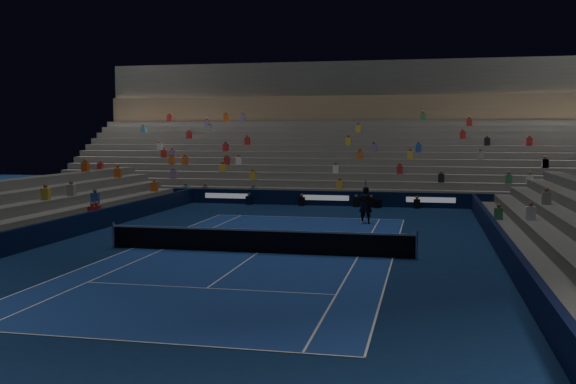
{
  "coord_description": "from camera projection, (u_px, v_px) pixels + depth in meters",
  "views": [
    {
      "loc": [
        6.75,
        -25.93,
        4.86
      ],
      "look_at": [
        0.0,
        6.0,
        2.0
      ],
      "focal_mm": 41.23,
      "sensor_mm": 36.0,
      "label": 1
    }
  ],
  "objects": [
    {
      "name": "ground",
      "position": [
        258.0,
        253.0,
        27.09
      ],
      "size": [
        90.0,
        90.0,
        0.0
      ],
      "primitive_type": "plane",
      "color": "#0B1F44",
      "rests_on": "ground"
    },
    {
      "name": "court_surface",
      "position": [
        258.0,
        253.0,
        27.09
      ],
      "size": [
        10.97,
        23.77,
        0.01
      ],
      "primitive_type": "cube",
      "color": "navy",
      "rests_on": "ground"
    },
    {
      "name": "sponsor_barrier_far",
      "position": [
        326.0,
        198.0,
        45.07
      ],
      "size": [
        44.0,
        0.25,
        1.0
      ],
      "primitive_type": "cube",
      "color": "black",
      "rests_on": "ground"
    },
    {
      "name": "sponsor_barrier_east",
      "position": [
        505.0,
        249.0,
        25.04
      ],
      "size": [
        0.25,
        37.0,
        1.0
      ],
      "primitive_type": "cube",
      "color": "black",
      "rests_on": "ground"
    },
    {
      "name": "sponsor_barrier_west",
      "position": [
        44.0,
        234.0,
        29.04
      ],
      "size": [
        0.25,
        37.0,
        1.0
      ],
      "primitive_type": "cube",
      "color": "black",
      "rests_on": "ground"
    },
    {
      "name": "grandstand_main",
      "position": [
        343.0,
        152.0,
        53.99
      ],
      "size": [
        44.0,
        15.2,
        11.2
      ],
      "color": "slate",
      "rests_on": "ground"
    },
    {
      "name": "tennis_net",
      "position": [
        258.0,
        241.0,
        27.04
      ],
      "size": [
        12.9,
        0.1,
        1.1
      ],
      "color": "#B2B2B7",
      "rests_on": "ground"
    },
    {
      "name": "tennis_player",
      "position": [
        365.0,
        205.0,
        35.97
      ],
      "size": [
        0.79,
        0.56,
        2.03
      ],
      "primitive_type": "imported",
      "rotation": [
        0.0,
        0.0,
        3.04
      ],
      "color": "black",
      "rests_on": "ground"
    },
    {
      "name": "broadcast_camera",
      "position": [
        377.0,
        203.0,
        43.76
      ],
      "size": [
        0.62,
        0.97,
        0.58
      ],
      "color": "black",
      "rests_on": "ground"
    }
  ]
}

